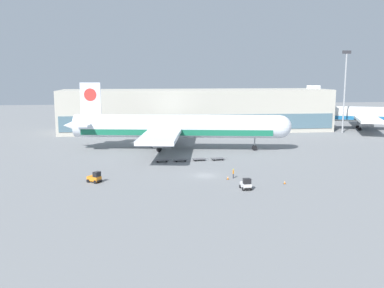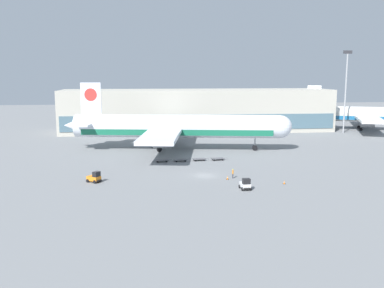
% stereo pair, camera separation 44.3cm
% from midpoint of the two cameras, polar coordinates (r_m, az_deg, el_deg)
% --- Properties ---
extents(ground_plane, '(400.00, 400.00, 0.00)m').
position_cam_midpoint_polar(ground_plane, '(81.74, 1.80, -4.21)').
color(ground_plane, slate).
extents(terminal_building, '(90.00, 18.20, 14.00)m').
position_cam_midpoint_polar(terminal_building, '(145.15, 0.83, 4.51)').
color(terminal_building, '#BCB7A8').
rests_on(terminal_building, ground_plane).
extents(light_mast, '(2.80, 0.50, 26.56)m').
position_cam_midpoint_polar(light_mast, '(148.11, 19.91, 7.23)').
color(light_mast, '#9EA0A5').
rests_on(light_mast, ground_plane).
extents(airplane_main, '(57.72, 48.66, 17.00)m').
position_cam_midpoint_polar(airplane_main, '(108.51, -2.31, 2.28)').
color(airplane_main, silver).
rests_on(airplane_main, ground_plane).
extents(airplane_distant, '(49.29, 42.48, 15.16)m').
position_cam_midpoint_polar(airplane_distant, '(159.58, 22.71, 3.59)').
color(airplane_distant, white).
rests_on(airplane_distant, ground_plane).
extents(baggage_tug_foreground, '(2.81, 2.62, 2.00)m').
position_cam_midpoint_polar(baggage_tug_foreground, '(78.33, -12.71, -4.38)').
color(baggage_tug_foreground, orange).
rests_on(baggage_tug_foreground, ground_plane).
extents(baggage_tug_mid, '(1.76, 2.53, 2.00)m').
position_cam_midpoint_polar(baggage_tug_mid, '(72.29, 7.32, -5.37)').
color(baggage_tug_mid, silver).
rests_on(baggage_tug_mid, ground_plane).
extents(baggage_dolly_lead, '(3.77, 1.83, 0.48)m').
position_cam_midpoint_polar(baggage_dolly_lead, '(94.17, -3.91, -2.18)').
color(baggage_dolly_lead, '#56565B').
rests_on(baggage_dolly_lead, ground_plane).
extents(baggage_dolly_second, '(3.77, 1.83, 0.48)m').
position_cam_midpoint_polar(baggage_dolly_second, '(94.49, -1.43, -2.12)').
color(baggage_dolly_second, '#56565B').
rests_on(baggage_dolly_second, ground_plane).
extents(baggage_dolly_third, '(3.77, 1.83, 0.48)m').
position_cam_midpoint_polar(baggage_dolly_third, '(95.37, 1.09, -2.01)').
color(baggage_dolly_third, '#56565B').
rests_on(baggage_dolly_third, ground_plane).
extents(baggage_dolly_trail, '(3.77, 1.83, 0.48)m').
position_cam_midpoint_polar(baggage_dolly_trail, '(96.05, 3.56, -1.94)').
color(baggage_dolly_trail, '#56565B').
rests_on(baggage_dolly_trail, ground_plane).
extents(ground_crew_near, '(0.30, 0.55, 1.78)m').
position_cam_midpoint_polar(ground_crew_near, '(79.65, 5.64, -3.83)').
color(ground_crew_near, black).
rests_on(ground_crew_near, ground_plane).
extents(traffic_cone_near, '(0.40, 0.40, 0.63)m').
position_cam_midpoint_polar(traffic_cone_near, '(77.14, 12.37, -5.01)').
color(traffic_cone_near, black).
rests_on(traffic_cone_near, ground_plane).
extents(traffic_cone_far, '(0.40, 0.40, 0.68)m').
position_cam_midpoint_polar(traffic_cone_far, '(78.78, 4.91, -4.51)').
color(traffic_cone_far, black).
rests_on(traffic_cone_far, ground_plane).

